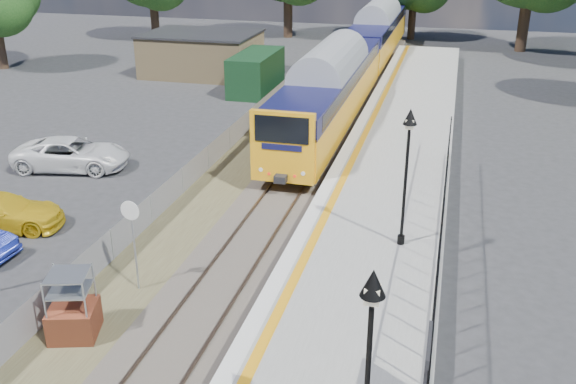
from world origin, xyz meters
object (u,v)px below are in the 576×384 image
(victorian_lamp_north, at_px, (408,146))
(brick_plinth, at_px, (72,306))
(speed_sign, at_px, (132,230))
(car_white, at_px, (71,154))
(victorian_lamp_south, at_px, (370,331))
(train, at_px, (359,53))

(victorian_lamp_north, xyz_separation_m, brick_plinth, (-8.38, -6.17, -3.33))
(speed_sign, xyz_separation_m, car_white, (-7.93, 9.08, -1.40))
(victorian_lamp_south, height_order, brick_plinth, victorian_lamp_south)
(victorian_lamp_north, distance_m, car_white, 17.06)
(brick_plinth, bearing_deg, victorian_lamp_south, -24.08)
(victorian_lamp_north, xyz_separation_m, train, (-5.30, 25.05, -1.96))
(brick_plinth, height_order, car_white, brick_plinth)
(speed_sign, distance_m, car_white, 12.14)
(car_white, bearing_deg, victorian_lamp_south, -145.00)
(speed_sign, bearing_deg, car_white, 134.58)
(victorian_lamp_north, bearing_deg, speed_sign, -155.67)
(victorian_lamp_south, distance_m, brick_plinth, 9.97)
(victorian_lamp_south, bearing_deg, car_white, 135.68)
(brick_plinth, bearing_deg, train, 84.36)
(victorian_lamp_south, relative_size, car_white, 0.87)
(victorian_lamp_south, xyz_separation_m, car_white, (-15.93, 15.56, -3.57))
(speed_sign, bearing_deg, victorian_lamp_north, 27.78)
(victorian_lamp_south, bearing_deg, brick_plinth, 155.92)
(speed_sign, height_order, car_white, speed_sign)
(victorian_lamp_north, relative_size, speed_sign, 1.49)
(victorian_lamp_north, bearing_deg, brick_plinth, -143.66)
(victorian_lamp_south, bearing_deg, speed_sign, 141.02)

